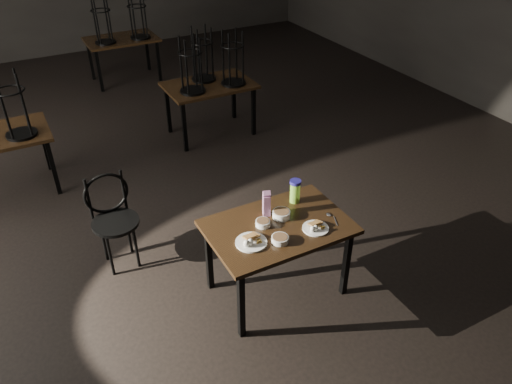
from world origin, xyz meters
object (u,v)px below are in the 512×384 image
main_table (278,232)px  bentwood_chair (112,214)px  juice_carton (267,204)px  water_bottle (295,191)px

main_table → bentwood_chair: size_ratio=1.29×
juice_carton → bentwood_chair: size_ratio=0.27×
main_table → water_bottle: (0.31, 0.23, 0.19)m
juice_carton → water_bottle: bearing=9.8°
juice_carton → water_bottle: juice_carton is taller
main_table → bentwood_chair: bearing=136.2°
water_bottle → bentwood_chair: (-1.46, 0.87, -0.31)m
main_table → water_bottle: bearing=37.4°
water_bottle → bentwood_chair: water_bottle is taller
main_table → juice_carton: 0.26m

